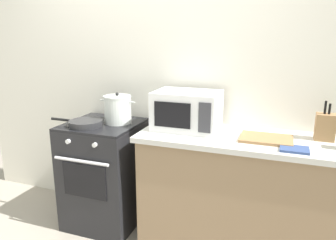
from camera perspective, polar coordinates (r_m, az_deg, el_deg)
back_wall at (r=2.80m, az=3.72°, el=6.67°), size 4.40×0.10×2.50m
lower_cabinet_right at (r=2.61m, az=14.22°, el=-13.16°), size 1.64×0.56×0.88m
countertop_right at (r=2.43m, az=14.89°, el=-3.52°), size 1.70×0.60×0.04m
stove at (r=2.94m, az=-11.06°, el=-9.20°), size 0.60×0.64×0.92m
stock_pot at (r=2.75m, az=-8.83°, el=1.87°), size 0.32×0.23×0.26m
frying_pan at (r=2.72m, az=-14.37°, el=-0.55°), size 0.47×0.27×0.05m
microwave at (r=2.54m, az=3.37°, el=1.69°), size 0.50×0.37×0.30m
cutting_board at (r=2.40m, az=16.87°, el=-3.16°), size 0.36×0.26×0.02m
knife_block at (r=2.52m, az=25.90°, el=-1.08°), size 0.13×0.10×0.28m
oven_mitt at (r=2.25m, az=21.33°, el=-4.81°), size 0.18×0.14×0.02m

